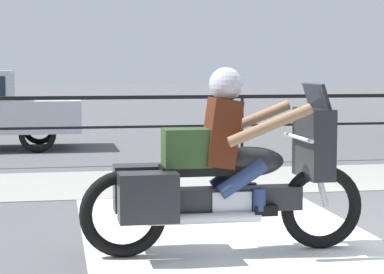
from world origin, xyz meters
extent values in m
plane|color=#565659|center=(0.00, 0.00, 0.00)|extent=(120.00, 120.00, 0.00)
cube|color=#99968E|center=(0.00, 3.40, 0.01)|extent=(44.00, 2.40, 0.01)
cube|color=silver|center=(-1.46, -0.20, 0.00)|extent=(2.73, 6.00, 0.01)
cube|color=black|center=(0.00, 5.32, 1.10)|extent=(36.00, 0.04, 0.06)
cube|color=black|center=(0.00, 5.32, 0.62)|extent=(36.00, 0.03, 0.04)
cylinder|color=black|center=(0.00, 5.32, 0.57)|extent=(0.05, 0.05, 1.13)
torus|color=black|center=(-0.76, -0.58, 0.37)|extent=(0.74, 0.11, 0.74)
torus|color=black|center=(-2.50, -0.58, 0.37)|extent=(0.74, 0.11, 0.74)
cube|color=#232326|center=(-1.63, -0.58, 0.47)|extent=(1.32, 0.22, 0.20)
cube|color=silver|center=(-1.60, -0.58, 0.42)|extent=(0.34, 0.26, 0.26)
ellipsoid|color=#232326|center=(-1.42, -0.58, 0.79)|extent=(0.62, 0.30, 0.26)
cube|color=black|center=(-1.81, -0.58, 0.73)|extent=(0.77, 0.28, 0.08)
cube|color=#232326|center=(-0.84, -0.58, 0.94)|extent=(0.20, 0.59, 0.61)
cube|color=#1E232B|center=(-0.82, -0.58, 1.34)|extent=(0.10, 0.50, 0.24)
cylinder|color=silver|center=(-0.98, -0.58, 0.99)|extent=(0.04, 0.70, 0.04)
cylinder|color=silver|center=(-1.84, -0.74, 0.34)|extent=(0.96, 0.09, 0.09)
cube|color=#232326|center=(-2.32, -0.82, 0.55)|extent=(0.48, 0.28, 0.40)
cube|color=#232326|center=(-2.32, -0.34, 0.55)|extent=(0.48, 0.28, 0.40)
cylinder|color=silver|center=(-0.79, -0.58, 0.65)|extent=(0.19, 0.06, 0.56)
cube|color=#4C1E0F|center=(-1.67, -0.58, 1.04)|extent=(0.32, 0.36, 0.60)
sphere|color=#8C6647|center=(-1.63, -0.58, 1.43)|extent=(0.23, 0.23, 0.23)
sphere|color=#B7B7BC|center=(-1.63, -0.58, 1.45)|extent=(0.29, 0.29, 0.29)
cylinder|color=navy|center=(-1.52, -0.73, 0.67)|extent=(0.44, 0.13, 0.34)
cylinder|color=navy|center=(-1.37, -0.73, 0.48)|extent=(0.11, 0.11, 0.19)
cube|color=black|center=(-1.32, -0.73, 0.39)|extent=(0.20, 0.10, 0.09)
cylinder|color=navy|center=(-1.52, -0.43, 0.67)|extent=(0.44, 0.13, 0.34)
cylinder|color=navy|center=(-1.37, -0.43, 0.48)|extent=(0.11, 0.11, 0.19)
cube|color=black|center=(-1.32, -0.43, 0.39)|extent=(0.20, 0.10, 0.09)
cylinder|color=#8C6647|center=(-1.32, -0.88, 1.12)|extent=(0.72, 0.09, 0.35)
cylinder|color=#8C6647|center=(-1.32, -0.28, 1.12)|extent=(0.72, 0.09, 0.35)
cube|color=#2D4723|center=(-1.97, -0.58, 0.92)|extent=(0.39, 0.30, 0.32)
cube|color=#19232D|center=(-3.89, 8.10, 1.24)|extent=(0.04, 1.30, 0.45)
torus|color=black|center=(-3.40, 7.33, 0.34)|extent=(0.69, 0.11, 0.69)
torus|color=black|center=(-3.40, 8.87, 0.34)|extent=(0.69, 0.11, 0.69)
camera|label=1|loc=(-3.04, -6.76, 1.61)|focal=70.00mm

